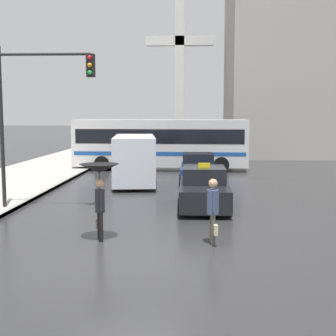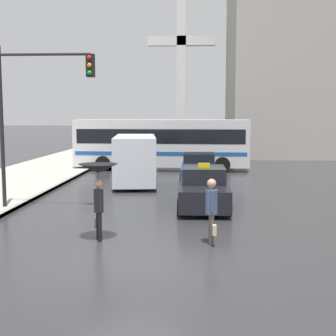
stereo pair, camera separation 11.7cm
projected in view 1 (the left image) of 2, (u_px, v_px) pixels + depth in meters
ground_plane at (129, 259)px, 11.42m from camera, size 300.00×300.00×0.00m
taxi at (204, 189)px, 17.74m from camera, size 1.91×4.38×1.71m
sedan_red at (198, 169)px, 24.48m from camera, size 1.91×4.35×1.51m
ambulance_van at (134, 157)px, 23.84m from camera, size 2.61×5.91×2.45m
city_bus at (161, 142)px, 30.09m from camera, size 11.17×3.06×3.23m
pedestrian_with_umbrella at (99, 177)px, 12.90m from camera, size 1.10×1.10×2.16m
pedestrian_man at (213, 206)px, 12.61m from camera, size 0.35×0.61×1.80m
traffic_light at (37, 98)px, 16.71m from camera, size 3.50×0.38×5.94m
building_tower_near at (296, 2)px, 40.45m from camera, size 11.46×11.23×26.57m
monument_cross at (180, 65)px, 45.85m from camera, size 6.55×0.90×14.88m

